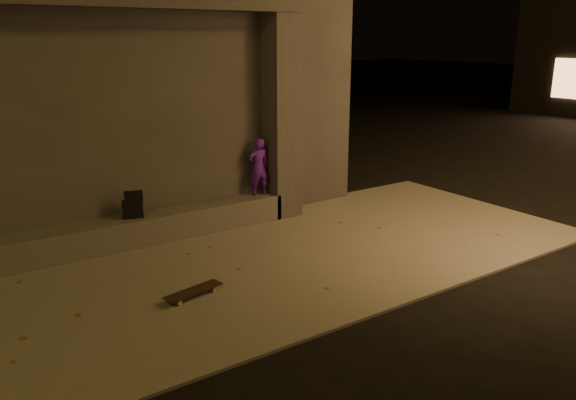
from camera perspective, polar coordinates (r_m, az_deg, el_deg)
ground at (r=6.86m, az=5.04°, el=-12.02°), size 120.00×120.00×0.00m
sidewalk at (r=8.33m, az=-3.70°, el=-6.52°), size 11.00×4.40×0.04m
building at (r=11.52m, az=-20.19°, el=12.12°), size 9.00×5.10×5.22m
ledge at (r=9.21m, az=-17.45°, el=-3.38°), size 6.00×0.55×0.45m
column at (r=10.17m, az=-0.64°, el=8.32°), size 0.55×0.55×3.60m
skateboarder at (r=10.06m, az=-3.00°, el=3.39°), size 0.40×0.29×1.04m
backpack at (r=9.20m, az=-15.51°, el=-0.75°), size 0.37×0.30×0.45m
skateboard at (r=7.36m, az=-9.58°, el=-9.13°), size 0.83×0.35×0.09m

